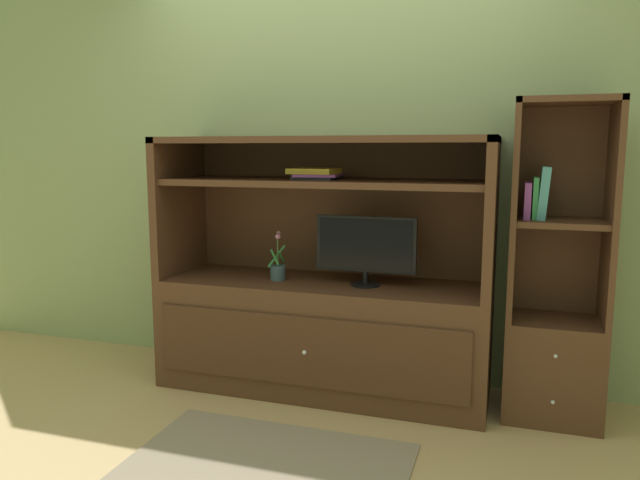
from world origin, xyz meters
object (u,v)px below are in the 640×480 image
(media_console, at_px, (323,310))
(bookshelf_tall, at_px, (555,317))
(tv_monitor, at_px, (366,247))
(upright_book_row, at_px, (537,196))
(potted_plant, at_px, (278,270))
(magazine_stack, at_px, (317,174))

(media_console, bearing_deg, bookshelf_tall, 0.26)
(tv_monitor, height_order, upright_book_row, upright_book_row)
(potted_plant, bearing_deg, magazine_stack, 8.70)
(media_console, distance_m, upright_book_row, 1.33)
(tv_monitor, relative_size, potted_plant, 1.98)
(media_console, bearing_deg, magazine_stack, -166.22)
(tv_monitor, bearing_deg, potted_plant, -178.44)
(tv_monitor, height_order, bookshelf_tall, bookshelf_tall)
(magazine_stack, height_order, upright_book_row, upright_book_row)
(media_console, xyz_separation_m, tv_monitor, (0.26, -0.03, 0.39))
(upright_book_row, bearing_deg, media_console, 179.73)
(magazine_stack, distance_m, upright_book_row, 1.18)
(magazine_stack, relative_size, upright_book_row, 1.27)
(media_console, distance_m, bookshelf_tall, 1.26)
(media_console, distance_m, tv_monitor, 0.47)
(tv_monitor, bearing_deg, magazine_stack, 176.01)
(media_console, relative_size, upright_book_row, 7.10)
(bookshelf_tall, relative_size, upright_book_row, 6.16)
(media_console, xyz_separation_m, upright_book_row, (1.14, -0.01, 0.69))
(potted_plant, relative_size, magazine_stack, 0.84)
(potted_plant, height_order, magazine_stack, magazine_stack)
(tv_monitor, xyz_separation_m, magazine_stack, (-0.29, 0.02, 0.40))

